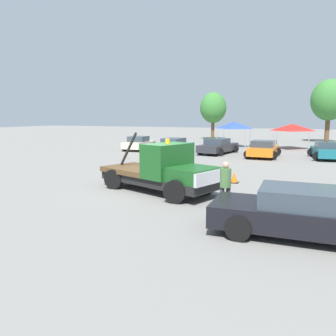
# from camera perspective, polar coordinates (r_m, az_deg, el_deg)

# --- Properties ---
(ground_plane) EXTENTS (160.00, 160.00, 0.00)m
(ground_plane) POSITION_cam_1_polar(r_m,az_deg,el_deg) (14.23, -1.85, -4.05)
(ground_plane) COLOR gray
(tow_truck) EXTENTS (5.89, 3.65, 2.51)m
(tow_truck) POSITION_cam_1_polar(r_m,az_deg,el_deg) (13.82, -0.87, -0.60)
(tow_truck) COLOR black
(tow_truck) RESTS_ON ground
(foreground_car) EXTENTS (5.42, 2.20, 1.34)m
(foreground_car) POSITION_cam_1_polar(r_m,az_deg,el_deg) (9.50, 23.76, -7.39)
(foreground_car) COLOR black
(foreground_car) RESTS_ON ground
(person_near_truck) EXTENTS (0.38, 0.38, 1.70)m
(person_near_truck) POSITION_cam_1_polar(r_m,az_deg,el_deg) (11.31, 9.97, -2.51)
(person_near_truck) COLOR #38383D
(person_near_truck) RESTS_ON ground
(parked_car_cream) EXTENTS (2.59, 4.36, 1.34)m
(parked_car_cream) POSITION_cam_1_polar(r_m,az_deg,el_deg) (31.71, -5.04, 4.30)
(parked_car_cream) COLOR beige
(parked_car_cream) RESTS_ON ground
(parked_car_skyblue) EXTENTS (2.51, 4.94, 1.34)m
(parked_car_skyblue) POSITION_cam_1_polar(r_m,az_deg,el_deg) (29.00, 1.13, 3.90)
(parked_car_skyblue) COLOR #669ED1
(parked_car_skyblue) RESTS_ON ground
(parked_car_charcoal) EXTENTS (2.96, 4.99, 1.34)m
(parked_car_charcoal) POSITION_cam_1_polar(r_m,az_deg,el_deg) (28.80, 8.69, 3.76)
(parked_car_charcoal) COLOR #2D2D33
(parked_car_charcoal) RESTS_ON ground
(parked_car_orange) EXTENTS (2.51, 4.36, 1.34)m
(parked_car_orange) POSITION_cam_1_polar(r_m,az_deg,el_deg) (27.03, 16.23, 3.18)
(parked_car_orange) COLOR orange
(parked_car_orange) RESTS_ON ground
(parked_car_teal) EXTENTS (2.78, 4.43, 1.34)m
(parked_car_teal) POSITION_cam_1_polar(r_m,az_deg,el_deg) (27.64, 25.94, 2.75)
(parked_car_teal) COLOR #196670
(parked_car_teal) RESTS_ON ground
(canopy_tent_blue) EXTENTS (2.98, 2.98, 2.70)m
(canopy_tent_blue) POSITION_cam_1_polar(r_m,az_deg,el_deg) (35.45, 11.46, 7.33)
(canopy_tent_blue) COLOR #9E9EA3
(canopy_tent_blue) RESTS_ON ground
(canopy_tent_red) EXTENTS (3.21, 3.21, 2.50)m
(canopy_tent_red) POSITION_cam_1_polar(r_m,az_deg,el_deg) (34.86, 20.86, 6.63)
(canopy_tent_red) COLOR #9E9EA3
(canopy_tent_red) RESTS_ON ground
(tree_left) EXTENTS (4.33, 4.33, 7.72)m
(tree_left) POSITION_cam_1_polar(r_m,az_deg,el_deg) (45.46, 26.28, 10.54)
(tree_left) COLOR brown
(tree_left) RESTS_ON ground
(tree_center) EXTENTS (3.67, 3.67, 6.56)m
(tree_center) POSITION_cam_1_polar(r_m,az_deg,el_deg) (46.98, 7.88, 10.33)
(tree_center) COLOR brown
(tree_center) RESTS_ON ground
(traffic_cone) EXTENTS (0.40, 0.40, 0.55)m
(traffic_cone) POSITION_cam_1_polar(r_m,az_deg,el_deg) (16.26, 11.47, -1.67)
(traffic_cone) COLOR black
(traffic_cone) RESTS_ON ground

